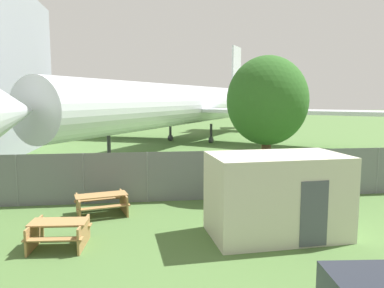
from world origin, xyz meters
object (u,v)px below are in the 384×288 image
at_px(portable_cabin, 277,195).
at_px(tree_near_hangar, 267,101).
at_px(picnic_bench_open_grass, 101,202).
at_px(airplane, 185,105).
at_px(picnic_bench_near_cabin, 59,231).

distance_m(portable_cabin, tree_near_hangar, 6.34).
xyz_separation_m(picnic_bench_open_grass, tree_near_hangar, (7.10, 2.69, 3.64)).
distance_m(airplane, picnic_bench_near_cabin, 25.17).
bearing_deg(picnic_bench_near_cabin, picnic_bench_open_grass, 72.92).
distance_m(picnic_bench_near_cabin, tree_near_hangar, 10.40).
height_order(airplane, picnic_bench_open_grass, airplane).
relative_size(airplane, tree_near_hangar, 6.26).
xyz_separation_m(picnic_bench_near_cabin, picnic_bench_open_grass, (0.88, 2.88, 0.01)).
bearing_deg(airplane, picnic_bench_near_cabin, 16.73).
height_order(portable_cabin, tree_near_hangar, tree_near_hangar).
height_order(airplane, tree_near_hangar, airplane).
relative_size(portable_cabin, picnic_bench_open_grass, 2.00).
height_order(picnic_bench_near_cabin, tree_near_hangar, tree_near_hangar).
xyz_separation_m(airplane, portable_cabin, (0.17, -24.07, -2.31)).
bearing_deg(airplane, portable_cabin, 31.81).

